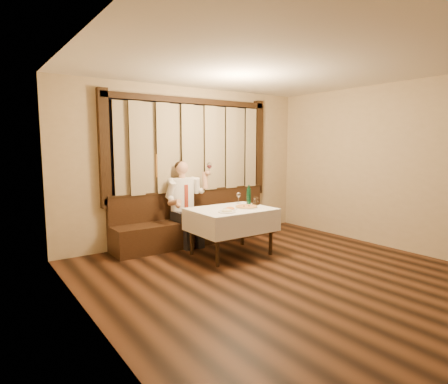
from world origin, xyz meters
TOP-DOWN VIEW (x-y plane):
  - room at (-0.00, 0.97)m, footprint 5.01×6.01m
  - banquette at (0.00, 2.72)m, footprint 3.20×0.61m
  - dining_table at (0.00, 1.70)m, footprint 1.27×0.97m
  - pizza at (0.24, 1.61)m, footprint 0.37×0.37m
  - pasta_red at (-0.08, 1.62)m, footprint 0.23×0.23m
  - pasta_cream at (-0.26, 1.46)m, footprint 0.27×0.27m
  - green_bottle at (0.49, 1.87)m, footprint 0.07×0.07m
  - table_wine_glass at (0.39, 2.02)m, footprint 0.07×0.07m
  - cruet_caddy at (0.53, 1.72)m, footprint 0.14×0.10m
  - seated_man at (-0.32, 2.63)m, footprint 0.83×0.62m

SIDE VIEW (x-z plane):
  - banquette at x=0.00m, z-range -0.16..0.78m
  - dining_table at x=0.00m, z-range 0.27..1.03m
  - pizza at x=0.24m, z-range 0.75..0.79m
  - pasta_red at x=-0.08m, z-range 0.75..0.83m
  - pasta_cream at x=-0.26m, z-range 0.75..0.84m
  - cruet_caddy at x=0.53m, z-range 0.74..0.88m
  - seated_man at x=-0.32m, z-range 0.11..1.59m
  - table_wine_glass at x=0.39m, z-range 0.80..1.00m
  - green_bottle at x=0.49m, z-range 0.73..1.07m
  - room at x=0.00m, z-range 0.09..2.91m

